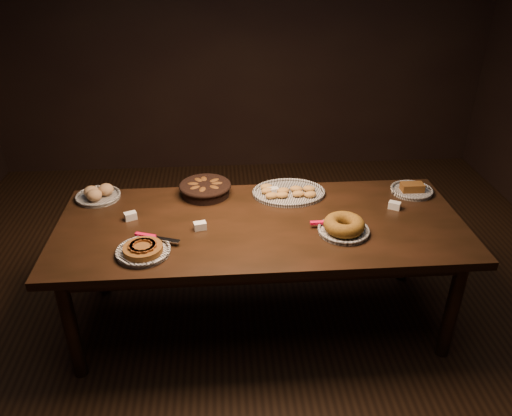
{
  "coord_description": "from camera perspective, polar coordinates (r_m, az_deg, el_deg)",
  "views": [
    {
      "loc": [
        -0.22,
        -2.52,
        2.26
      ],
      "look_at": [
        -0.03,
        0.05,
        0.82
      ],
      "focal_mm": 35.0,
      "sensor_mm": 36.0,
      "label": 1
    }
  ],
  "objects": [
    {
      "name": "tent_cards",
      "position": [
        3.02,
        1.55,
        -0.32
      ],
      "size": [
        1.69,
        0.46,
        0.04
      ],
      "color": "white",
      "rests_on": "buffet_table"
    },
    {
      "name": "bread_roll_plate",
      "position": [
        3.35,
        -17.64,
        1.51
      ],
      "size": [
        0.29,
        0.29,
        0.09
      ],
      "rotation": [
        0.0,
        0.0,
        0.03
      ],
      "color": "white",
      "rests_on": "buffet_table"
    },
    {
      "name": "madeleine_platter",
      "position": [
        3.25,
        3.72,
        1.82
      ],
      "size": [
        0.47,
        0.38,
        0.05
      ],
      "rotation": [
        0.0,
        0.0,
        0.03
      ],
      "color": "black",
      "rests_on": "buffet_table"
    },
    {
      "name": "apple_tart_plate",
      "position": [
        2.73,
        -12.76,
        -4.69
      ],
      "size": [
        0.34,
        0.31,
        0.06
      ],
      "rotation": [
        0.0,
        0.0,
        -0.16
      ],
      "color": "white",
      "rests_on": "buffet_table"
    },
    {
      "name": "buffet_table",
      "position": [
        2.98,
        0.58,
        -2.86
      ],
      "size": [
        2.4,
        1.0,
        0.75
      ],
      "color": "black",
      "rests_on": "ground"
    },
    {
      "name": "ground",
      "position": [
        3.39,
        0.52,
        -12.59
      ],
      "size": [
        5.0,
        5.0,
        0.0
      ],
      "primitive_type": "plane",
      "color": "black",
      "rests_on": "ground"
    },
    {
      "name": "bundt_cake_plate",
      "position": [
        2.87,
        9.99,
        -2.11
      ],
      "size": [
        0.33,
        0.3,
        0.09
      ],
      "rotation": [
        0.0,
        0.0,
        -0.12
      ],
      "color": "black",
      "rests_on": "buffet_table"
    },
    {
      "name": "croissant_basket",
      "position": [
        3.25,
        -5.83,
        2.31
      ],
      "size": [
        0.34,
        0.34,
        0.08
      ],
      "rotation": [
        0.0,
        0.0,
        -0.09
      ],
      "color": "black",
      "rests_on": "buffet_table"
    },
    {
      "name": "loaf_plate",
      "position": [
        3.43,
        17.38,
        2.02
      ],
      "size": [
        0.27,
        0.27,
        0.06
      ],
      "rotation": [
        0.0,
        0.0,
        -0.01
      ],
      "color": "black",
      "rests_on": "buffet_table"
    }
  ]
}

